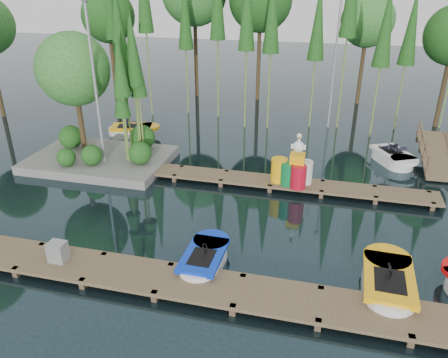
% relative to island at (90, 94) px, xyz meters
% --- Properties ---
extents(ground_plane, '(90.00, 90.00, 0.00)m').
position_rel_island_xyz_m(ground_plane, '(6.30, -3.29, -3.18)').
color(ground_plane, '#1B2D33').
extents(near_dock, '(18.00, 1.50, 0.50)m').
position_rel_island_xyz_m(near_dock, '(6.30, -7.79, -2.95)').
color(near_dock, brown).
rests_on(near_dock, ground).
extents(far_dock, '(15.00, 1.20, 0.50)m').
position_rel_island_xyz_m(far_dock, '(7.30, -0.79, -2.95)').
color(far_dock, brown).
rests_on(far_dock, ground).
extents(island, '(6.20, 4.20, 6.75)m').
position_rel_island_xyz_m(island, '(0.00, 0.00, 0.00)').
color(island, slate).
rests_on(island, ground).
extents(tree_screen, '(34.42, 18.53, 10.31)m').
position_rel_island_xyz_m(tree_screen, '(4.26, 7.31, 2.93)').
color(tree_screen, '#3E2E1A').
rests_on(tree_screen, ground).
extents(lamp_island, '(0.30, 0.30, 7.25)m').
position_rel_island_xyz_m(lamp_island, '(0.80, -0.79, 1.08)').
color(lamp_island, gray).
rests_on(lamp_island, ground).
extents(lamp_rear, '(0.30, 0.30, 7.25)m').
position_rel_island_xyz_m(lamp_rear, '(10.30, 7.71, 1.08)').
color(lamp_rear, gray).
rests_on(lamp_rear, ground).
extents(ramp, '(1.50, 3.94, 1.49)m').
position_rel_island_xyz_m(ramp, '(15.30, 3.21, -2.60)').
color(ramp, brown).
rests_on(ramp, ground).
extents(boat_blue, '(1.15, 2.49, 0.84)m').
position_rel_island_xyz_m(boat_blue, '(7.17, -6.67, -2.94)').
color(boat_blue, white).
rests_on(boat_blue, ground).
extents(boat_yellow_near, '(1.41, 2.95, 0.98)m').
position_rel_island_xyz_m(boat_yellow_near, '(12.36, -6.55, -2.90)').
color(boat_yellow_near, white).
rests_on(boat_yellow_near, ground).
extents(boat_yellow_far, '(2.96, 1.90, 1.37)m').
position_rel_island_xyz_m(boat_yellow_far, '(0.12, 3.57, -2.89)').
color(boat_yellow_far, white).
rests_on(boat_yellow_far, ground).
extents(boat_white_far, '(2.31, 2.93, 1.27)m').
position_rel_island_xyz_m(boat_white_far, '(13.38, 3.05, -2.90)').
color(boat_white_far, white).
rests_on(boat_white_far, ground).
extents(utility_cabinet, '(0.50, 0.42, 0.61)m').
position_rel_island_xyz_m(utility_cabinet, '(3.04, -7.79, -2.58)').
color(utility_cabinet, gray).
rests_on(utility_cabinet, near_dock).
extents(yellow_barrel, '(0.65, 0.65, 0.98)m').
position_rel_island_xyz_m(yellow_barrel, '(8.59, -0.79, -2.39)').
color(yellow_barrel, '#FFAF0D').
rests_on(yellow_barrel, far_dock).
extents(drum_cluster, '(1.24, 1.14, 2.14)m').
position_rel_island_xyz_m(drum_cluster, '(9.32, -0.95, -2.26)').
color(drum_cluster, '#0C6F33').
rests_on(drum_cluster, far_dock).
extents(seagull_post, '(0.49, 0.26, 0.78)m').
position_rel_island_xyz_m(seagull_post, '(9.63, -0.79, -2.36)').
color(seagull_post, gray).
rests_on(seagull_post, far_dock).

